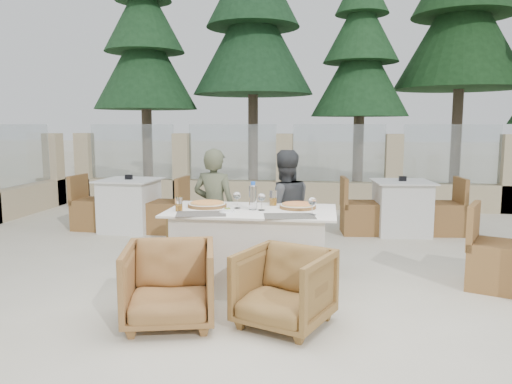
# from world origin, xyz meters

# --- Properties ---
(ground) EXTENTS (80.00, 80.00, 0.00)m
(ground) POSITION_xyz_m (0.00, 0.00, 0.00)
(ground) COLOR beige
(ground) RESTS_ON ground
(sand_patch) EXTENTS (30.00, 16.00, 0.01)m
(sand_patch) POSITION_xyz_m (0.00, 14.00, 0.01)
(sand_patch) COLOR beige
(sand_patch) RESTS_ON ground
(perimeter_wall_far) EXTENTS (10.00, 0.34, 1.60)m
(perimeter_wall_far) POSITION_xyz_m (0.00, 4.80, 0.80)
(perimeter_wall_far) COLOR #C0AF87
(perimeter_wall_far) RESTS_ON ground
(pine_far_left) EXTENTS (2.42, 2.42, 5.50)m
(pine_far_left) POSITION_xyz_m (-3.50, 7.00, 2.75)
(pine_far_left) COLOR #1D4422
(pine_far_left) RESTS_ON ground
(pine_mid_left) EXTENTS (2.86, 2.86, 6.50)m
(pine_mid_left) POSITION_xyz_m (-1.00, 7.50, 3.25)
(pine_mid_left) COLOR #1B4122
(pine_mid_left) RESTS_ON ground
(pine_centre) EXTENTS (2.20, 2.20, 5.00)m
(pine_centre) POSITION_xyz_m (1.50, 7.20, 2.50)
(pine_centre) COLOR #1E4723
(pine_centre) RESTS_ON ground
(pine_mid_right) EXTENTS (2.99, 2.99, 6.80)m
(pine_mid_right) POSITION_xyz_m (3.80, 7.80, 3.40)
(pine_mid_right) COLOR #193C1A
(pine_mid_right) RESTS_ON ground
(dining_table) EXTENTS (1.60, 0.90, 0.77)m
(dining_table) POSITION_xyz_m (0.08, 0.09, 0.39)
(dining_table) COLOR white
(dining_table) RESTS_ON ground
(placemat_near_left) EXTENTS (0.51, 0.39, 0.00)m
(placemat_near_left) POSITION_xyz_m (-0.34, -0.20, 0.77)
(placemat_near_left) COLOR #57514B
(placemat_near_left) RESTS_ON dining_table
(placemat_near_right) EXTENTS (0.49, 0.37, 0.00)m
(placemat_near_right) POSITION_xyz_m (0.46, -0.20, 0.77)
(placemat_near_right) COLOR #524F46
(placemat_near_right) RESTS_ON dining_table
(pizza_left) EXTENTS (0.39, 0.39, 0.05)m
(pizza_left) POSITION_xyz_m (-0.38, 0.19, 0.79)
(pizza_left) COLOR orange
(pizza_left) RESTS_ON dining_table
(pizza_right) EXTENTS (0.38, 0.38, 0.05)m
(pizza_right) POSITION_xyz_m (0.51, 0.23, 0.79)
(pizza_right) COLOR #E94F1F
(pizza_right) RESTS_ON dining_table
(water_bottle) EXTENTS (0.10, 0.10, 0.27)m
(water_bottle) POSITION_xyz_m (0.09, 0.10, 0.91)
(water_bottle) COLOR #C1E8FE
(water_bottle) RESTS_ON dining_table
(wine_glass_centre) EXTENTS (0.08, 0.08, 0.18)m
(wine_glass_centre) POSITION_xyz_m (-0.07, 0.14, 0.86)
(wine_glass_centre) COLOR silver
(wine_glass_centre) RESTS_ON dining_table
(wine_glass_near) EXTENTS (0.10, 0.10, 0.18)m
(wine_glass_near) POSITION_xyz_m (0.18, 0.06, 0.86)
(wine_glass_near) COLOR silver
(wine_glass_near) RESTS_ON dining_table
(wine_glass_corner) EXTENTS (0.08, 0.08, 0.18)m
(wine_glass_corner) POSITION_xyz_m (0.66, -0.12, 0.86)
(wine_glass_corner) COLOR silver
(wine_glass_corner) RESTS_ON dining_table
(beer_glass_left) EXTENTS (0.07, 0.07, 0.13)m
(beer_glass_left) POSITION_xyz_m (-0.59, -0.08, 0.84)
(beer_glass_left) COLOR orange
(beer_glass_left) RESTS_ON dining_table
(beer_glass_right) EXTENTS (0.08, 0.08, 0.15)m
(beer_glass_right) POSITION_xyz_m (0.26, 0.37, 0.85)
(beer_glass_right) COLOR orange
(beer_glass_right) RESTS_ON dining_table
(olive_dish) EXTENTS (0.12, 0.12, 0.04)m
(olive_dish) POSITION_xyz_m (-0.12, -0.09, 0.79)
(olive_dish) COLOR white
(olive_dish) RESTS_ON dining_table
(armchair_far_left) EXTENTS (0.80, 0.82, 0.61)m
(armchair_far_left) POSITION_xyz_m (-0.49, 0.69, 0.31)
(armchair_far_left) COLOR brown
(armchair_far_left) RESTS_ON ground
(armchair_far_right) EXTENTS (0.75, 0.76, 0.58)m
(armchair_far_right) POSITION_xyz_m (0.40, 0.58, 0.29)
(armchair_far_right) COLOR brown
(armchair_far_right) RESTS_ON ground
(armchair_near_left) EXTENTS (0.84, 0.86, 0.65)m
(armchair_near_left) POSITION_xyz_m (-0.43, -0.88, 0.33)
(armchair_near_left) COLOR olive
(armchair_near_left) RESTS_ON ground
(armchair_near_right) EXTENTS (0.86, 0.87, 0.61)m
(armchair_near_right) POSITION_xyz_m (0.47, -0.79, 0.31)
(armchair_near_right) COLOR olive
(armchair_near_right) RESTS_ON ground
(diner_left) EXTENTS (0.54, 0.40, 1.33)m
(diner_left) POSITION_xyz_m (-0.42, 0.67, 0.66)
(diner_left) COLOR #4D523C
(diner_left) RESTS_ON ground
(diner_right) EXTENTS (0.76, 0.67, 1.31)m
(diner_right) POSITION_xyz_m (0.34, 0.71, 0.66)
(diner_right) COLOR #393B3E
(diner_right) RESTS_ON ground
(bg_table_a) EXTENTS (1.68, 0.91, 0.77)m
(bg_table_a) POSITION_xyz_m (-2.10, 2.41, 0.39)
(bg_table_a) COLOR silver
(bg_table_a) RESTS_ON ground
(bg_table_b) EXTENTS (1.71, 0.98, 0.77)m
(bg_table_b) POSITION_xyz_m (1.87, 2.76, 0.39)
(bg_table_b) COLOR silver
(bg_table_b) RESTS_ON ground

